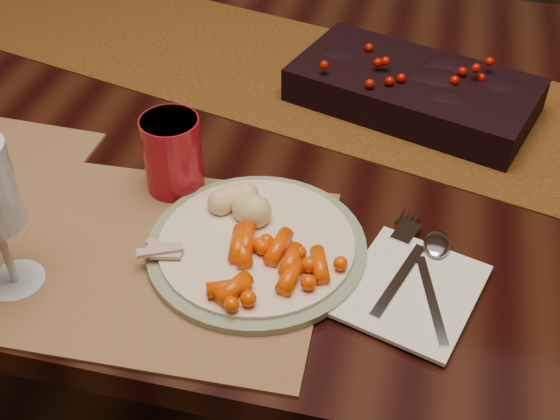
% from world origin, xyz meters
% --- Properties ---
extents(floor, '(5.00, 5.00, 0.00)m').
position_xyz_m(floor, '(0.00, 0.00, 0.00)').
color(floor, black).
rests_on(floor, ground).
extents(dining_table, '(1.80, 1.00, 0.75)m').
position_xyz_m(dining_table, '(0.00, 0.00, 0.38)').
color(dining_table, black).
rests_on(dining_table, floor).
extents(table_runner, '(1.67, 0.73, 0.00)m').
position_xyz_m(table_runner, '(0.05, 0.10, 0.75)').
color(table_runner, '#593313').
rests_on(table_runner, dining_table).
extents(centerpiece, '(0.40, 0.28, 0.07)m').
position_xyz_m(centerpiece, '(0.13, 0.07, 0.79)').
color(centerpiece, black).
rests_on(centerpiece, table_runner).
extents(placemat_main, '(0.44, 0.33, 0.00)m').
position_xyz_m(placemat_main, '(-0.15, -0.33, 0.75)').
color(placemat_main, brown).
rests_on(placemat_main, dining_table).
extents(dinner_plate, '(0.33, 0.33, 0.01)m').
position_xyz_m(dinner_plate, '(-0.02, -0.30, 0.76)').
color(dinner_plate, beige).
rests_on(dinner_plate, placemat_main).
extents(baby_carrots, '(0.13, 0.11, 0.02)m').
position_xyz_m(baby_carrots, '(0.02, -0.35, 0.78)').
color(baby_carrots, '#E44100').
rests_on(baby_carrots, dinner_plate).
extents(mashed_potatoes, '(0.10, 0.09, 0.04)m').
position_xyz_m(mashed_potatoes, '(-0.05, -0.25, 0.79)').
color(mashed_potatoes, beige).
rests_on(mashed_potatoes, dinner_plate).
extents(turkey_shreds, '(0.07, 0.06, 0.01)m').
position_xyz_m(turkey_shreds, '(-0.11, -0.33, 0.78)').
color(turkey_shreds, '#C3ACA0').
rests_on(turkey_shreds, dinner_plate).
extents(napkin, '(0.18, 0.19, 0.01)m').
position_xyz_m(napkin, '(0.17, -0.32, 0.76)').
color(napkin, silver).
rests_on(napkin, placemat_main).
extents(fork, '(0.08, 0.16, 0.00)m').
position_xyz_m(fork, '(0.15, -0.29, 0.76)').
color(fork, silver).
rests_on(fork, napkin).
extents(spoon, '(0.08, 0.17, 0.00)m').
position_xyz_m(spoon, '(0.19, -0.31, 0.76)').
color(spoon, silver).
rests_on(spoon, napkin).
extents(red_cup, '(0.09, 0.09, 0.10)m').
position_xyz_m(red_cup, '(-0.15, -0.20, 0.81)').
color(red_cup, maroon).
rests_on(red_cup, placemat_main).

